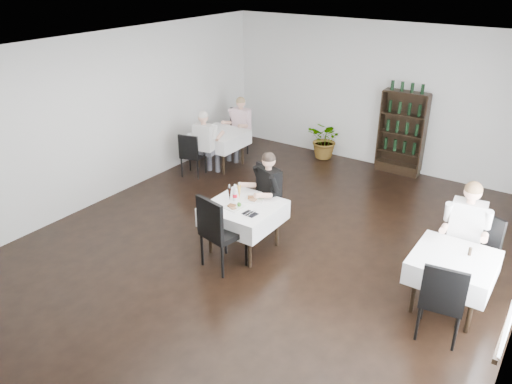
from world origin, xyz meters
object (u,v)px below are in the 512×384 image
(diner_main, at_px, (265,189))
(main_table, at_px, (244,213))
(wine_shelf, at_px, (402,134))
(potted_tree, at_px, (326,140))

(diner_main, bearing_deg, main_table, -94.91)
(wine_shelf, xyz_separation_m, diner_main, (-0.86, -3.81, -0.01))
(diner_main, bearing_deg, potted_tree, 101.94)
(diner_main, bearing_deg, wine_shelf, 77.32)
(main_table, height_order, potted_tree, potted_tree)
(wine_shelf, height_order, diner_main, wine_shelf)
(wine_shelf, distance_m, main_table, 4.41)
(main_table, relative_size, potted_tree, 1.19)
(wine_shelf, bearing_deg, diner_main, -102.68)
(main_table, distance_m, potted_tree, 4.27)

